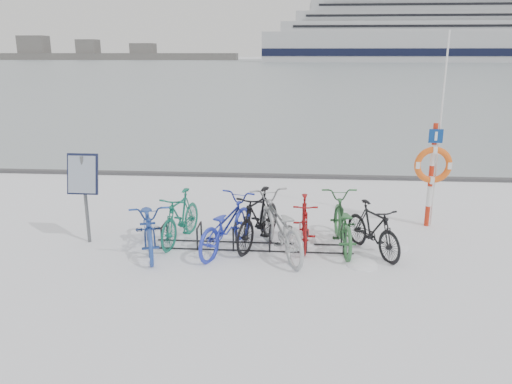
{
  "coord_description": "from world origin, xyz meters",
  "views": [
    {
      "loc": [
        0.8,
        -9.37,
        3.8
      ],
      "look_at": [
        0.03,
        0.6,
        1.0
      ],
      "focal_mm": 35.0,
      "sensor_mm": 36.0,
      "label": 1
    }
  ],
  "objects": [
    {
      "name": "bike_rack",
      "position": [
        0.0,
        0.0,
        0.18
      ],
      "size": [
        4.0,
        0.48,
        0.46
      ],
      "color": "black",
      "rests_on": "ground"
    },
    {
      "name": "shoreline",
      "position": [
        -122.02,
        260.0,
        2.79
      ],
      "size": [
        180.0,
        12.0,
        9.5
      ],
      "color": "#4F4F4F",
      "rests_on": "ground"
    },
    {
      "name": "bike_6",
      "position": [
        1.79,
        0.21,
        0.55
      ],
      "size": [
        0.85,
        2.13,
        1.1
      ],
      "primitive_type": "imported",
      "rotation": [
        0.0,
        0.0,
        3.2
      ],
      "color": "#2E6837",
      "rests_on": "ground"
    },
    {
      "name": "bike_0",
      "position": [
        -2.01,
        -0.29,
        0.55
      ],
      "size": [
        1.37,
        2.22,
        1.1
      ],
      "primitive_type": "imported",
      "rotation": [
        0.0,
        0.0,
        0.33
      ],
      "color": "#234398",
      "rests_on": "ground"
    },
    {
      "name": "bike_5",
      "position": [
        1.04,
        0.27,
        0.51
      ],
      "size": [
        0.5,
        1.71,
        1.02
      ],
      "primitive_type": "imported",
      "rotation": [
        0.0,
        0.0,
        0.01
      ],
      "color": "maroon",
      "rests_on": "ground"
    },
    {
      "name": "bike_3",
      "position": [
        0.1,
        0.19,
        0.59
      ],
      "size": [
        1.2,
        2.02,
        1.17
      ],
      "primitive_type": "imported",
      "rotation": [
        0.0,
        0.0,
        -0.36
      ],
      "color": "black",
      "rests_on": "ground"
    },
    {
      "name": "info_board",
      "position": [
        -3.41,
        0.02,
        1.35
      ],
      "size": [
        0.63,
        0.25,
        1.87
      ],
      "rotation": [
        0.0,
        0.0,
        -0.02
      ],
      "color": "#595B5E",
      "rests_on": "ground"
    },
    {
      "name": "bike_7",
      "position": [
        2.37,
        -0.06,
        0.52
      ],
      "size": [
        1.22,
        1.75,
        1.03
      ],
      "primitive_type": "imported",
      "rotation": [
        0.0,
        0.0,
        0.48
      ],
      "color": "black",
      "rests_on": "ground"
    },
    {
      "name": "ground",
      "position": [
        0.0,
        0.0,
        0.0
      ],
      "size": [
        900.0,
        900.0,
        0.0
      ],
      "primitive_type": "plane",
      "color": "white",
      "rests_on": "ground"
    },
    {
      "name": "lifebuoy_station",
      "position": [
        3.84,
        1.55,
        1.42
      ],
      "size": [
        0.82,
        0.23,
        4.24
      ],
      "color": "red",
      "rests_on": "ground"
    },
    {
      "name": "ice_sheet",
      "position": [
        0.0,
        155.0,
        0.01
      ],
      "size": [
        400.0,
        298.0,
        0.02
      ],
      "primitive_type": "cube",
      "color": "#9AA7AE",
      "rests_on": "ground"
    },
    {
      "name": "bike_4",
      "position": [
        0.54,
        -0.23,
        0.59
      ],
      "size": [
        1.62,
        2.4,
        1.19
      ],
      "primitive_type": "imported",
      "rotation": [
        0.0,
        0.0,
        3.55
      ],
      "color": "#A0A4A7",
      "rests_on": "ground"
    },
    {
      "name": "bike_1",
      "position": [
        -1.52,
        0.26,
        0.55
      ],
      "size": [
        0.87,
        1.88,
        1.09
      ],
      "primitive_type": "imported",
      "rotation": [
        0.0,
        0.0,
        -0.21
      ],
      "color": "#13654F",
      "rests_on": "ground"
    },
    {
      "name": "snow_drifts",
      "position": [
        1.18,
        -0.21,
        0.0
      ],
      "size": [
        5.44,
        1.65,
        0.21
      ],
      "color": "white",
      "rests_on": "ground"
    },
    {
      "name": "quay_edge",
      "position": [
        0.0,
        5.9,
        0.05
      ],
      "size": [
        400.0,
        0.25,
        0.1
      ],
      "primitive_type": "cube",
      "color": "#3F3F42",
      "rests_on": "ground"
    },
    {
      "name": "bike_2",
      "position": [
        -0.52,
        -0.1,
        0.55
      ],
      "size": [
        1.42,
        2.22,
        1.1
      ],
      "primitive_type": "imported",
      "rotation": [
        0.0,
        0.0,
        2.78
      ],
      "color": "#2534B7",
      "rests_on": "ground"
    },
    {
      "name": "cruise_ferry",
      "position": [
        54.33,
        206.43,
        12.15
      ],
      "size": [
        135.81,
        25.62,
        44.62
      ],
      "color": "silver",
      "rests_on": "ground"
    }
  ]
}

